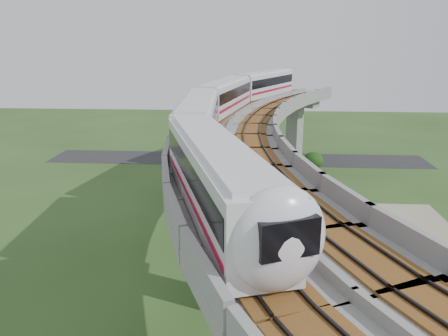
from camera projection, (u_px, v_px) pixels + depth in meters
The scene contains 17 objects.
ground at pixel (227, 241), 41.67m from camera, with size 160.00×160.00×0.00m, color #2C471C.
dirt_lot at pixel (382, 255), 38.89m from camera, with size 18.00×26.00×0.04m, color gray.
asphalt_road at pixel (237, 159), 70.38m from camera, with size 60.00×8.00×0.03m, color #232326.
viaduct at pixel (270, 150), 38.87m from camera, with size 19.58×73.98×11.40m.
metro_train at pixel (234, 107), 41.81m from camera, with size 12.44×61.20×3.64m.
fence at pixel (330, 237), 40.86m from camera, with size 3.87×38.73×1.50m.
tree_0 at pixel (313, 161), 62.31m from camera, with size 2.87×2.87×3.11m.
tree_1 at pixel (300, 171), 57.00m from camera, with size 2.28×2.28×2.93m.
tree_2 at pixel (305, 185), 52.32m from camera, with size 2.03×2.03×2.59m.
tree_3 at pixel (290, 197), 47.64m from camera, with size 2.34×2.34×2.97m.
tree_4 at pixel (290, 209), 43.97m from camera, with size 2.69×2.69×3.25m.
tree_5 at pixel (297, 236), 37.34m from camera, with size 2.17×2.17×3.32m.
tree_6 at pixel (323, 280), 30.11m from camera, with size 2.56×2.56×3.65m.
tree_7 at pixel (333, 294), 28.48m from camera, with size 2.70×2.70×3.69m.
car_white at pixel (407, 289), 32.47m from camera, with size 1.57×3.89×1.33m, color silver.
car_red at pixel (400, 279), 33.78m from camera, with size 1.40×4.02×1.32m, color #AC160F.
car_dark at pixel (339, 213), 46.87m from camera, with size 1.48×3.63×1.05m, color black.
Camera 1 is at (2.17, -37.91, 18.53)m, focal length 35.00 mm.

